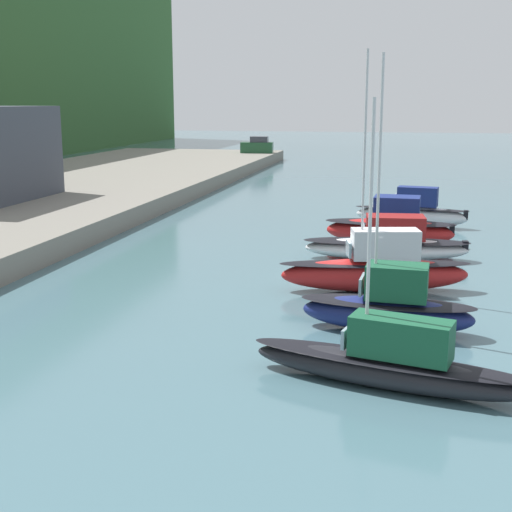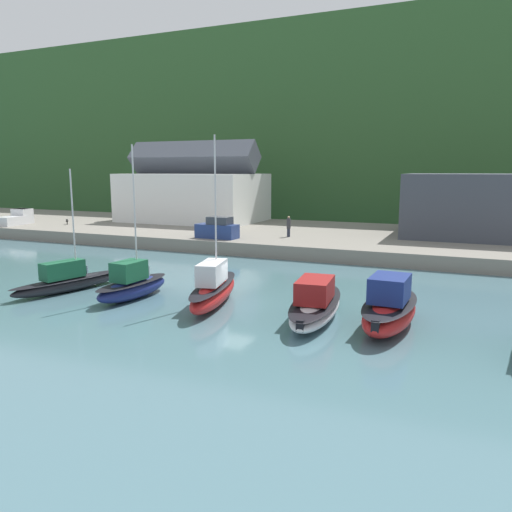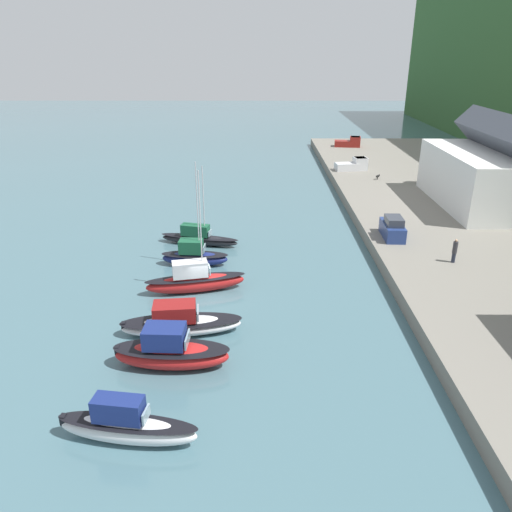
{
  "view_description": "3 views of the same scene",
  "coord_description": "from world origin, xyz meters",
  "px_view_note": "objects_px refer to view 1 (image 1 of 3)",
  "views": [
    {
      "loc": [
        -30.59,
        -2.19,
        7.99
      ],
      "look_at": [
        -1.48,
        4.07,
        1.49
      ],
      "focal_mm": 50.0,
      "sensor_mm": 36.0,
      "label": 1
    },
    {
      "loc": [
        13.25,
        -26.64,
        8.0
      ],
      "look_at": [
        -0.99,
        6.26,
        1.81
      ],
      "focal_mm": 35.0,
      "sensor_mm": 36.0,
      "label": 2
    },
    {
      "loc": [
        36.0,
        4.09,
        18.49
      ],
      "look_at": [
        -2.37,
        3.98,
        2.42
      ],
      "focal_mm": 35.0,
      "sensor_mm": 36.0,
      "label": 3
    }
  ],
  "objects_px": {
    "moored_boat_1": "(389,307)",
    "moored_boat_5": "(412,212)",
    "moored_boat_0": "(389,362)",
    "moored_boat_4": "(391,227)",
    "moored_boat_3": "(388,244)",
    "moored_boat_2": "(376,268)",
    "parked_car_1": "(257,146)"
  },
  "relations": [
    {
      "from": "moored_boat_2",
      "to": "moored_boat_5",
      "type": "distance_m",
      "value": 16.9
    },
    {
      "from": "moored_boat_1",
      "to": "moored_boat_4",
      "type": "relative_size",
      "value": 1.29
    },
    {
      "from": "moored_boat_3",
      "to": "moored_boat_1",
      "type": "bearing_deg",
      "value": 176.12
    },
    {
      "from": "parked_car_1",
      "to": "moored_boat_0",
      "type": "bearing_deg",
      "value": -170.11
    },
    {
      "from": "moored_boat_5",
      "to": "moored_boat_1",
      "type": "bearing_deg",
      "value": -174.39
    },
    {
      "from": "moored_boat_4",
      "to": "parked_car_1",
      "type": "bearing_deg",
      "value": 22.07
    },
    {
      "from": "moored_boat_0",
      "to": "moored_boat_5",
      "type": "height_order",
      "value": "moored_boat_0"
    },
    {
      "from": "moored_boat_5",
      "to": "parked_car_1",
      "type": "bearing_deg",
      "value": 31.34
    },
    {
      "from": "moored_boat_4",
      "to": "parked_car_1",
      "type": "height_order",
      "value": "parked_car_1"
    },
    {
      "from": "moored_boat_0",
      "to": "moored_boat_1",
      "type": "xyz_separation_m",
      "value": [
        5.14,
        0.17,
        0.15
      ]
    },
    {
      "from": "moored_boat_4",
      "to": "moored_boat_3",
      "type": "bearing_deg",
      "value": -178.09
    },
    {
      "from": "moored_boat_1",
      "to": "moored_boat_4",
      "type": "height_order",
      "value": "moored_boat_1"
    },
    {
      "from": "moored_boat_1",
      "to": "moored_boat_2",
      "type": "xyz_separation_m",
      "value": [
        5.42,
        0.69,
        0.1
      ]
    },
    {
      "from": "moored_boat_0",
      "to": "moored_boat_1",
      "type": "distance_m",
      "value": 5.14
    },
    {
      "from": "moored_boat_0",
      "to": "moored_boat_2",
      "type": "xyz_separation_m",
      "value": [
        10.56,
        0.85,
        0.25
      ]
    },
    {
      "from": "moored_boat_0",
      "to": "moored_boat_4",
      "type": "bearing_deg",
      "value": 15.11
    },
    {
      "from": "moored_boat_3",
      "to": "moored_boat_5",
      "type": "distance_m",
      "value": 10.48
    },
    {
      "from": "moored_boat_1",
      "to": "moored_boat_4",
      "type": "xyz_separation_m",
      "value": [
        15.77,
        0.38,
        0.12
      ]
    },
    {
      "from": "moored_boat_1",
      "to": "moored_boat_5",
      "type": "height_order",
      "value": "moored_boat_1"
    },
    {
      "from": "moored_boat_3",
      "to": "moored_boat_4",
      "type": "height_order",
      "value": "moored_boat_4"
    },
    {
      "from": "moored_boat_0",
      "to": "moored_boat_3",
      "type": "relative_size",
      "value": 0.96
    },
    {
      "from": "moored_boat_5",
      "to": "moored_boat_2",
      "type": "bearing_deg",
      "value": -177.39
    },
    {
      "from": "moored_boat_3",
      "to": "moored_boat_5",
      "type": "relative_size",
      "value": 1.16
    },
    {
      "from": "moored_boat_2",
      "to": "moored_boat_3",
      "type": "xyz_separation_m",
      "value": [
        6.42,
        -0.28,
        -0.18
      ]
    },
    {
      "from": "parked_car_1",
      "to": "moored_boat_1",
      "type": "bearing_deg",
      "value": -169.17
    },
    {
      "from": "moored_boat_2",
      "to": "moored_boat_5",
      "type": "relative_size",
      "value": 1.35
    },
    {
      "from": "moored_boat_1",
      "to": "moored_boat_5",
      "type": "relative_size",
      "value": 1.28
    },
    {
      "from": "moored_boat_2",
      "to": "moored_boat_0",
      "type": "bearing_deg",
      "value": 171.93
    },
    {
      "from": "moored_boat_2",
      "to": "parked_car_1",
      "type": "distance_m",
      "value": 65.35
    },
    {
      "from": "moored_boat_4",
      "to": "moored_boat_1",
      "type": "bearing_deg",
      "value": -176.38
    },
    {
      "from": "moored_boat_3",
      "to": "parked_car_1",
      "type": "height_order",
      "value": "parked_car_1"
    },
    {
      "from": "moored_boat_3",
      "to": "moored_boat_0",
      "type": "bearing_deg",
      "value": 176.09
    }
  ]
}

